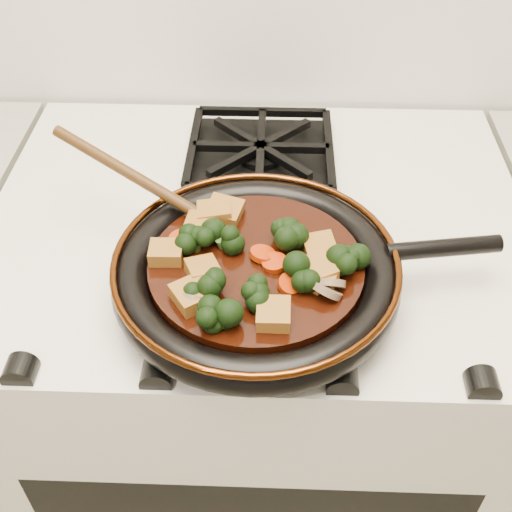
{
  "coord_description": "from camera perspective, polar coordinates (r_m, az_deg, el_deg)",
  "views": [
    {
      "loc": [
        0.02,
        1.0,
        1.48
      ],
      "look_at": [
        0.0,
        1.53,
        0.97
      ],
      "focal_mm": 45.0,
      "sensor_mm": 36.0,
      "label": 1
    }
  ],
  "objects": [
    {
      "name": "stove",
      "position": [
        1.24,
        0.12,
        -12.69
      ],
      "size": [
        0.76,
        0.6,
        0.9
      ],
      "primitive_type": "cube",
      "color": "silver",
      "rests_on": "ground"
    },
    {
      "name": "burner_grate_front",
      "position": [
        0.79,
        -0.18,
        -2.2
      ],
      "size": [
        0.23,
        0.23,
        0.03
      ],
      "primitive_type": null,
      "color": "black",
      "rests_on": "stove"
    },
    {
      "name": "burner_grate_back",
      "position": [
        1.01,
        0.43,
        9.25
      ],
      "size": [
        0.23,
        0.23,
        0.03
      ],
      "primitive_type": null,
      "color": "black",
      "rests_on": "stove"
    },
    {
      "name": "skillet",
      "position": [
        0.76,
        0.16,
        -1.42
      ],
      "size": [
        0.46,
        0.34,
        0.05
      ],
      "rotation": [
        0.0,
        0.0,
        0.15
      ],
      "color": "black",
      "rests_on": "burner_grate_front"
    },
    {
      "name": "braising_sauce",
      "position": [
        0.75,
        -0.0,
        -1.16
      ],
      "size": [
        0.25,
        0.25,
        0.02
      ],
      "primitive_type": "cylinder",
      "color": "black",
      "rests_on": "skillet"
    },
    {
      "name": "tofu_cube_0",
      "position": [
        0.79,
        -4.98,
        2.68
      ],
      "size": [
        0.04,
        0.04,
        0.02
      ],
      "primitive_type": "cube",
      "rotation": [
        -0.05,
        0.03,
        1.45
      ],
      "color": "#905F21",
      "rests_on": "braising_sauce"
    },
    {
      "name": "tofu_cube_1",
      "position": [
        0.7,
        -5.64,
        -3.56
      ],
      "size": [
        0.06,
        0.06,
        0.02
      ],
      "primitive_type": "cube",
      "rotation": [
        -0.01,
        -0.01,
        0.59
      ],
      "color": "#905F21",
      "rests_on": "braising_sauce"
    },
    {
      "name": "tofu_cube_2",
      "position": [
        0.73,
        -4.75,
        -1.38
      ],
      "size": [
        0.05,
        0.05,
        0.03
      ],
      "primitive_type": "cube",
      "rotation": [
        0.07,
        0.1,
        1.97
      ],
      "color": "#905F21",
      "rests_on": "braising_sauce"
    },
    {
      "name": "tofu_cube_3",
      "position": [
        0.73,
        5.27,
        -1.43
      ],
      "size": [
        0.05,
        0.05,
        0.03
      ],
      "primitive_type": "cube",
      "rotation": [
        0.02,
        -0.07,
        0.43
      ],
      "color": "#905F21",
      "rests_on": "braising_sauce"
    },
    {
      "name": "tofu_cube_4",
      "position": [
        0.8,
        -3.68,
        3.73
      ],
      "size": [
        0.05,
        0.04,
        0.03
      ],
      "primitive_type": "cube",
      "rotation": [
        -0.06,
        -0.09,
        0.12
      ],
      "color": "#905F21",
      "rests_on": "braising_sauce"
    },
    {
      "name": "tofu_cube_5",
      "position": [
        0.73,
        5.79,
        -1.64
      ],
      "size": [
        0.04,
        0.04,
        0.02
      ],
      "primitive_type": "cube",
      "rotation": [
        0.0,
        -0.06,
        2.93
      ],
      "color": "#905F21",
      "rests_on": "braising_sauce"
    },
    {
      "name": "tofu_cube_6",
      "position": [
        0.68,
        1.57,
        -5.28
      ],
      "size": [
        0.04,
        0.04,
        0.02
      ],
      "primitive_type": "cube",
      "rotation": [
        -0.03,
        -0.03,
        1.55
      ],
      "color": "#905F21",
      "rests_on": "braising_sauce"
    },
    {
      "name": "tofu_cube_7",
      "position": [
        0.8,
        -2.81,
        3.93
      ],
      "size": [
        0.05,
        0.05,
        0.03
      ],
      "primitive_type": "cube",
      "rotation": [
        0.08,
        -0.11,
        1.31
      ],
      "color": "#905F21",
      "rests_on": "braising_sauce"
    },
    {
      "name": "tofu_cube_8",
      "position": [
        0.76,
        5.69,
        0.74
      ],
      "size": [
        0.04,
        0.04,
        0.02
      ],
      "primitive_type": "cube",
      "rotation": [
        -0.03,
        -0.11,
        0.18
      ],
      "color": "#905F21",
      "rests_on": "braising_sauce"
    },
    {
      "name": "tofu_cube_9",
      "position": [
        0.72,
        5.09,
        -1.75
      ],
      "size": [
        0.05,
        0.05,
        0.02
      ],
      "primitive_type": "cube",
      "rotation": [
        0.03,
        -0.01,
        2.55
      ],
      "color": "#905F21",
      "rests_on": "braising_sauce"
    },
    {
      "name": "tofu_cube_10",
      "position": [
        0.75,
        -7.99,
        0.21
      ],
      "size": [
        0.04,
        0.03,
        0.02
      ],
      "primitive_type": "cube",
      "rotation": [
        0.0,
        0.01,
        0.03
      ],
      "color": "#905F21",
      "rests_on": "braising_sauce"
    },
    {
      "name": "broccoli_floret_0",
      "position": [
        0.76,
        3.09,
        1.62
      ],
      "size": [
        0.09,
        0.09,
        0.06
      ],
      "primitive_type": null,
      "rotation": [
        -0.01,
        -0.14,
        0.8
      ],
      "color": "black",
      "rests_on": "braising_sauce"
    },
    {
      "name": "broccoli_floret_1",
      "position": [
        0.71,
        -4.61,
        -2.54
      ],
      "size": [
        0.06,
        0.06,
        0.06
      ],
      "primitive_type": null,
      "rotation": [
        0.01,
        0.07,
        0.08
      ],
      "color": "black",
      "rests_on": "braising_sauce"
    },
    {
      "name": "broccoli_floret_2",
      "position": [
        0.68,
        -3.34,
        -5.59
      ],
      "size": [
        0.09,
        0.09,
        0.06
      ],
      "primitive_type": null,
      "rotation": [
        -0.1,
        0.21,
        2.16
      ],
      "color": "black",
      "rests_on": "braising_sauce"
    },
    {
      "name": "broccoli_floret_3",
      "position": [
        0.7,
        0.56,
        -3.55
      ],
      "size": [
        0.07,
        0.07,
        0.06
      ],
      "primitive_type": null,
      "rotation": [
        -0.07,
        0.09,
        1.42
      ],
      "color": "black",
      "rests_on": "braising_sauce"
    },
    {
      "name": "broccoli_floret_4",
      "position": [
        0.72,
        4.26,
        -1.74
      ],
      "size": [
        0.09,
        0.09,
        0.07
      ],
      "primitive_type": null,
      "rotation": [
        -0.07,
        -0.24,
        2.23
      ],
      "color": "black",
      "rests_on": "braising_sauce"
    },
    {
      "name": "broccoli_floret_5",
      "position": [
        0.76,
        -2.98,
        1.42
      ],
      "size": [
        0.08,
        0.08,
        0.08
      ],
      "primitive_type": null,
      "rotation": [
        -0.25,
        -0.19,
        1.37
      ],
      "color": "black",
      "rests_on": "braising_sauce"
    },
    {
      "name": "broccoli_floret_6",
      "position": [
        0.76,
        -5.4,
        1.08
      ],
      "size": [
        0.08,
        0.08,
        0.06
      ],
      "primitive_type": null,
      "rotation": [
        0.19,
        -0.01,
        2.09
      ],
      "color": "black",
      "rests_on": "braising_sauce"
    },
    {
      "name": "broccoli_floret_7",
      "position": [
        0.74,
        8.11,
        -0.64
      ],
      "size": [
        0.08,
        0.09,
        0.07
      ],
      "primitive_type": null,
      "rotation": [
        -0.1,
        0.14,
        0.45
      ],
      "color": "black",
      "rests_on": "braising_sauce"
    },
    {
      "name": "carrot_coin_0",
      "position": [
        0.77,
        -6.62,
        1.4
      ],
      "size": [
        0.03,
        0.03,
        0.01
      ],
      "primitive_type": "cylinder",
      "rotation": [
        0.13,
        -0.0,
        0.0
      ],
      "color": "#A32704",
      "rests_on": "braising_sauce"
    },
    {
      "name": "carrot_coin_1",
      "position": [
        0.78,
        -4.07,
        1.96
      ],
      "size": [
        0.03,
        0.03,
        0.01
      ],
      "primitive_type": "cylinder",
      "rotation": [
        0.15,
        0.09,
        0.0
      ],
      "color": "#A32704",
      "rests_on": "braising_sauce"
    },
    {
      "name": "carrot_coin_2",
      "position": [
        0.75,
        0.58,
        0.18
      ],
      "size": [
        0.03,
        0.03,
        0.02
      ],
      "primitive_type": "cylinder",
      "rotation": [
        -0.12,
        0.16,
        0.0
      ],
      "color": "#A32704",
      "rests_on": "braising_sauce"
    },
    {
      "name": "carrot_coin_3",
      "position": [
        0.74,
        1.67,
        -0.61
      ],
      "size": [
        0.03,
        0.03,
        0.01
      ],
      "primitive_type": "cylinder",
      "rotation": [
        0.03,
        -0.11,
        0.0
      ],
      "color": "#A32704",
      "rests_on": "braising_sauce"
    },
    {
      "name": "carrot_coin_4",
      "position": [
        0.72,
        2.97,
        -2.52
      ],
      "size": [
        0.03,
        0.03,
        0.02
      ],
      "primitive_type": "cylinder",
      "rotation": [
        0.3,
        0.32,
        0.0
      ],
      "color": "#A32704",
      "rests_on": "braising_sauce"
    },
    {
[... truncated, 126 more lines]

